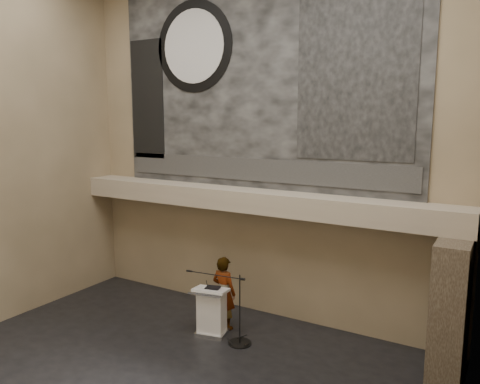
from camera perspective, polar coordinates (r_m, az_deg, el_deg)
The scene contains 17 objects.
wall_back at distance 11.48m, azimuth 2.04°, elevation 5.73°, with size 10.00×0.02×8.50m, color #78684C.
wall_right at distance 6.12m, azimuth 25.91°, elevation 1.81°, with size 0.02×8.00×8.50m, color #78684C.
soffit at distance 11.29m, azimuth 1.03°, elevation -0.97°, with size 10.00×0.80×0.50m, color tan.
sprinkler_left at distance 12.15m, azimuth -5.66°, elevation -1.63°, with size 0.04×0.04×0.06m, color #B2893D.
sprinkler_right at distance 10.51m, azimuth 9.96°, elevation -3.43°, with size 0.04×0.04×0.06m, color #B2893D.
banner at distance 11.46m, azimuth 2.01°, elevation 12.98°, with size 8.00×0.05×5.00m, color black.
banner_text_strip at distance 11.47m, azimuth 1.86°, elevation 2.72°, with size 7.76×0.02×0.55m, color #2D2D2D.
banner_clock_rim at distance 12.49m, azimuth -5.66°, elevation 17.23°, with size 2.30×2.30×0.02m, color black.
banner_clock_face at distance 12.48m, azimuth -5.72°, elevation 17.24°, with size 1.84×1.84×0.02m, color silver.
banner_building_print at distance 10.50m, azimuth 13.82°, elevation 13.63°, with size 2.60×0.02×3.60m, color black.
banner_brick_print at distance 13.38m, azimuth -11.22°, elevation 10.98°, with size 1.10×0.02×3.20m, color black.
stone_pier at distance 9.92m, azimuth 24.27°, elevation -12.87°, with size 0.60×1.40×2.70m, color #3E3226.
lectern at distance 11.01m, azimuth -3.48°, elevation -14.31°, with size 0.85×0.67×1.14m.
binder at distance 10.79m, azimuth -3.36°, elevation -11.59°, with size 0.31×0.25×0.04m, color black.
papers at distance 10.84m, azimuth -3.81°, elevation -11.57°, with size 0.23×0.32×0.01m, color white.
speaker_person at distance 11.19m, azimuth -1.97°, elevation -12.16°, with size 0.63×0.42×1.74m, color white.
mic_stand at distance 10.73m, azimuth -0.28°, elevation -16.77°, with size 1.57×0.52×1.58m.
Camera 1 is at (5.48, -6.07, 4.93)m, focal length 35.00 mm.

